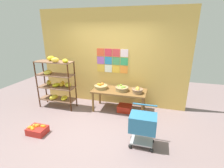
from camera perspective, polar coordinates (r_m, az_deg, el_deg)
name	(u,v)px	position (r m, az deg, el deg)	size (l,w,h in m)	color
ground	(92,129)	(4.13, -6.95, -15.18)	(9.14, 9.14, 0.00)	slate
back_wall_with_art	(111,59)	(5.01, -0.52, 8.76)	(4.53, 0.07, 2.85)	#D5AB51
banana_shelf_unit	(56,80)	(5.09, -18.80, 1.22)	(1.10, 0.49, 1.55)	#421F0D
display_table	(119,93)	(4.70, 2.50, -3.00)	(1.51, 0.69, 0.63)	brown
fruit_basket_centre	(137,90)	(4.48, 8.81, -2.19)	(0.30, 0.30, 0.19)	#8F6D4A
fruit_basket_left	(122,88)	(4.62, 3.44, -1.56)	(0.38, 0.38, 0.15)	#947C4E
fruit_basket_back_left	(101,86)	(4.80, -3.86, -0.79)	(0.39, 0.39, 0.16)	tan
produce_crate_under_table	(125,108)	(4.85, 4.40, -8.34)	(0.39, 0.34, 0.18)	#B42414
orange_crate_foreground	(37,130)	(4.26, -24.55, -14.18)	(0.41, 0.32, 0.22)	red
shopping_cart	(143,124)	(3.39, 10.63, -13.56)	(0.52, 0.43, 0.83)	black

